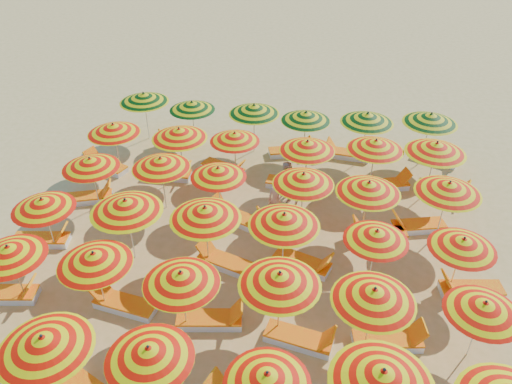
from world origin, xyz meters
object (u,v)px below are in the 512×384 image
umbrella_33 (306,116)px  umbrella_16 (377,235)px  umbrella_6 (9,252)px  umbrella_14 (205,213)px  umbrella_12 (43,204)px  umbrella_15 (284,219)px  umbrella_7 (94,258)px  umbrella_11 (484,308)px  lounger_13 (234,216)px  umbrella_19 (161,163)px  umbrella_24 (113,129)px  lounger_5 (211,319)px  umbrella_25 (179,133)px  lounger_14 (282,221)px  lounger_19 (224,169)px  lounger_23 (180,141)px  lounger_4 (124,304)px  lounger_6 (300,339)px  umbrella_32 (254,109)px  lounger_9 (225,262)px  umbrella_18 (90,163)px  beachgoer_a (276,200)px  lounger_3 (8,294)px  lounger_12 (89,197)px  lounger_18 (170,174)px  lounger_10 (303,263)px  lounger_26 (437,158)px  umbrella_28 (376,145)px  umbrella_3 (267,378)px  lounger_24 (291,151)px  umbrella_13 (126,206)px  umbrella_2 (149,353)px  umbrella_34 (367,118)px  umbrella_35 (431,118)px  umbrella_10 (374,295)px  lounger_25 (347,154)px  lounger_15 (378,233)px  beachgoer_b (286,182)px  umbrella_29 (436,148)px  umbrella_27 (307,146)px  umbrella_20 (218,172)px  lounger_21 (386,185)px  lounger_11 (470,289)px  umbrella_1 (44,343)px  lounger_20 (291,184)px  umbrella_17 (463,243)px  umbrella_9 (280,279)px  umbrella_21 (304,179)px  umbrella_8 (181,278)px  lounger_8 (43,240)px  umbrella_30 (144,98)px  lounger_7 (389,340)px

umbrella_33 → umbrella_16: bearing=-69.6°
umbrella_6 → umbrella_14: umbrella_14 is taller
umbrella_12 → umbrella_15: umbrella_15 is taller
umbrella_7 → umbrella_33: size_ratio=0.96×
umbrella_11 → lounger_13: size_ratio=1.18×
umbrella_15 → lounger_13: umbrella_15 is taller
umbrella_19 → umbrella_24: bearing=140.8°
umbrella_24 → lounger_5: umbrella_24 is taller
lounger_5 → umbrella_25: bearing=102.7°
lounger_14 → lounger_19: same height
umbrella_14 → lounger_23: bearing=113.2°
lounger_4 → lounger_6: bearing=-175.2°
umbrella_32 → lounger_9: umbrella_32 is taller
umbrella_18 → beachgoer_a: bearing=3.4°
lounger_3 → lounger_12: bearing=78.2°
lounger_5 → lounger_18: size_ratio=1.04×
lounger_10 → lounger_26: same height
umbrella_11 → lounger_4: umbrella_11 is taller
umbrella_18 → umbrella_28: 9.61m
umbrella_3 → beachgoer_a: bearing=96.1°
umbrella_14 → lounger_18: bearing=120.8°
lounger_10 → lounger_24: (-1.07, 6.50, 0.00)m
umbrella_6 → umbrella_13: umbrella_13 is taller
umbrella_2 → beachgoer_a: bearing=76.8°
umbrella_34 → umbrella_35: (2.33, 0.29, 0.03)m
umbrella_32 → beachgoer_a: umbrella_32 is taller
umbrella_10 → lounger_12: umbrella_10 is taller
umbrella_25 → lounger_13: 3.71m
lounger_9 → umbrella_11: bearing=-179.6°
umbrella_33 → lounger_25: (1.71, 0.24, -1.63)m
umbrella_13 → lounger_15: size_ratio=1.53×
lounger_25 → umbrella_35: bearing=-171.4°
umbrella_18 → lounger_15: bearing=-0.5°
lounger_10 → beachgoer_b: (-0.91, 3.30, 0.61)m
umbrella_29 → umbrella_34: umbrella_29 is taller
lounger_12 → umbrella_27: bearing=-4.4°
umbrella_20 → lounger_21: umbrella_20 is taller
umbrella_2 → umbrella_35: umbrella_35 is taller
lounger_11 → lounger_14: (-5.51, 2.18, 0.00)m
umbrella_1 → lounger_20: size_ratio=1.42×
umbrella_17 → umbrella_24: (-11.58, 4.42, 0.12)m
umbrella_9 → umbrella_21: (0.16, 4.52, -0.07)m
umbrella_33 → umbrella_25: bearing=-152.1°
lounger_4 → umbrella_17: bearing=-156.8°
umbrella_8 → lounger_8: bearing=155.2°
beachgoer_b → lounger_4: bearing=-54.6°
umbrella_12 → umbrella_30: (0.44, 7.32, 0.16)m
beachgoer_a → umbrella_19: bearing=174.5°
lounger_23 → umbrella_34: bearing=154.6°
lounger_7 → lounger_5: bearing=170.9°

